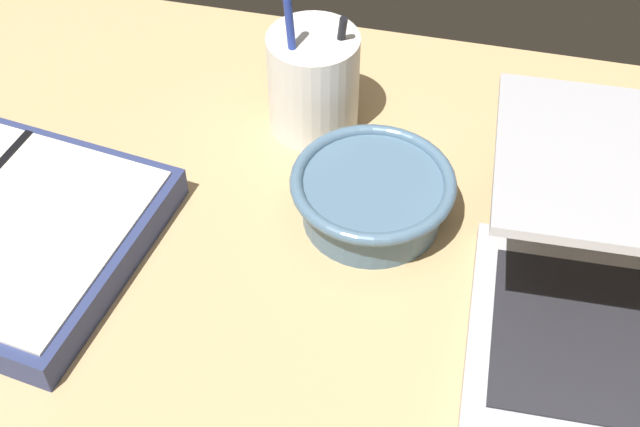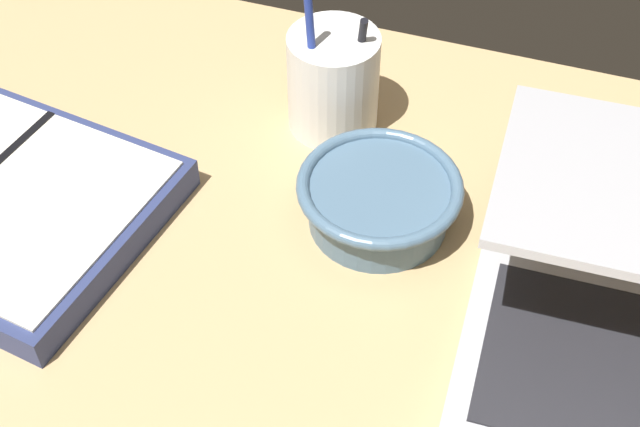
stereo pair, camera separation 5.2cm
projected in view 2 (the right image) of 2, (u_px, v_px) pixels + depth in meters
desk_top at (280, 398)px, 71.87cm from camera, size 140.00×100.00×2.00cm
bowl at (379, 199)px, 81.61cm from camera, size 15.25×15.25×5.28cm
pen_cup at (333, 82)px, 89.45cm from camera, size 9.24×9.24×16.02cm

